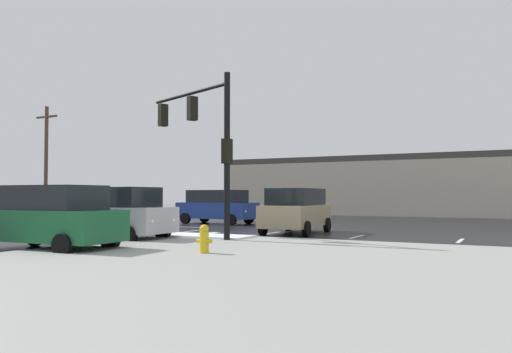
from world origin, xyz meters
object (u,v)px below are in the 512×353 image
Objects in this scene: traffic_signal_mast at (205,132)px; suv_tan at (297,210)px; fire_hydrant at (204,239)px; suv_blue at (217,206)px; suv_green at (48,216)px; utility_pole_far at (46,159)px; suv_silver at (113,212)px.

suv_tan is at bearing -86.97° from traffic_signal_mast.
traffic_signal_mast is 7.65× the size of fire_hydrant.
suv_blue is 8.69m from suv_tan.
suv_green and suv_tan have the same top height.
suv_tan is at bearing -14.29° from utility_pole_far.
utility_pole_far is (-21.80, 10.94, 0.33)m from traffic_signal_mast.
suv_green is (-2.35, -5.27, -3.10)m from traffic_signal_mast.
suv_green is 11.00m from suv_tan.
suv_blue is 11.51m from suv_silver.
fire_hydrant is at bearing -25.89° from suv_silver.
suv_green is at bearing -39.81° from utility_pole_far.
suv_green is 0.57× the size of utility_pole_far.
suv_silver is at bearing 154.59° from fire_hydrant.
suv_green is (-5.21, -0.89, 0.55)m from fire_hydrant.
traffic_signal_mast is at bearing 24.44° from suv_silver.
traffic_signal_mast reaches higher than suv_tan.
fire_hydrant is at bearing -56.87° from suv_blue.
traffic_signal_mast is 6.09m from suv_tan.
utility_pole_far is (-24.65, 15.32, 3.98)m from fire_hydrant.
fire_hydrant is 6.75m from suv_silver.
suv_green is 0.99× the size of suv_tan.
suv_green is at bearing 87.77° from traffic_signal_mast.
suv_silver is at bearing 46.71° from traffic_signal_mast.
suv_silver is at bearing -79.83° from suv_green.
suv_tan is at bearing -114.27° from suv_green.
traffic_signal_mast is at bearing -26.66° from utility_pole_far.
suv_blue is (-8.40, 14.16, 0.55)m from fire_hydrant.
suv_green is at bearing -77.56° from suv_silver.
suv_blue is (-5.54, 9.78, -3.10)m from traffic_signal_mast.
traffic_signal_mast reaches higher than suv_blue.
suv_tan is (-1.17, 9.34, 0.55)m from fire_hydrant.
suv_tan is at bearing 97.16° from fire_hydrant.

